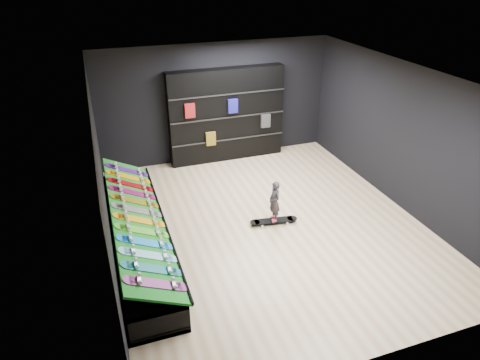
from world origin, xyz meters
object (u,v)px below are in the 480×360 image
object	(u,v)px
back_shelving	(227,115)
child	(274,209)
floor_skateboard	(274,222)
display_rack	(138,238)

from	to	relation	value
back_shelving	child	size ratio (longest dim) A/B	5.76
floor_skateboard	child	bearing A→B (deg)	-171.54
display_rack	floor_skateboard	distance (m)	2.70
back_shelving	floor_skateboard	xyz separation A→B (m)	(-0.08, -3.36, -1.15)
display_rack	child	world-z (taller)	child
display_rack	back_shelving	size ratio (longest dim) A/B	1.50
display_rack	child	distance (m)	2.69
display_rack	back_shelving	world-z (taller)	back_shelving
display_rack	back_shelving	bearing A→B (deg)	50.17
display_rack	child	size ratio (longest dim) A/B	8.65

